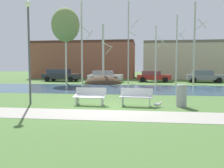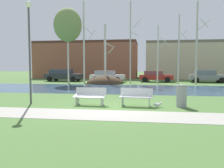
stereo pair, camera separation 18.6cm
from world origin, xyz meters
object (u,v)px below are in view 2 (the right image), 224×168
(seagull, at_px, (158,104))
(parked_hatch_third_red, at_px, (156,76))
(bench_right, at_px, (136,96))
(parked_wagon_fourth_grey, at_px, (207,76))
(trash_bin, at_px, (182,96))
(parked_van_nearest_dark, at_px, (63,75))
(streetlamp, at_px, (29,36))
(parked_sedan_second_white, at_px, (107,76))
(bench_left, at_px, (90,96))

(seagull, relative_size, parked_hatch_third_red, 0.11)
(bench_right, distance_m, parked_wagon_fourth_grey, 19.54)
(trash_bin, distance_m, parked_van_nearest_dark, 21.58)
(streetlamp, height_order, parked_sedan_second_white, streetlamp)
(parked_sedan_second_white, xyz_separation_m, parked_hatch_third_red, (5.98, 0.59, -0.02))
(trash_bin, relative_size, parked_wagon_fourth_grey, 0.24)
(streetlamp, bearing_deg, trash_bin, 1.01)
(parked_sedan_second_white, bearing_deg, parked_van_nearest_dark, 177.28)
(seagull, relative_size, parked_wagon_fourth_grey, 0.10)
(trash_bin, distance_m, parked_hatch_third_red, 18.02)
(bench_left, height_order, streetlamp, streetlamp)
(trash_bin, relative_size, streetlamp, 0.20)
(seagull, xyz_separation_m, parked_wagon_fourth_grey, (6.53, 18.20, 0.64))
(bench_right, bearing_deg, seagull, -10.21)
(bench_left, distance_m, parked_sedan_second_white, 17.60)
(bench_right, relative_size, seagull, 3.64)
(parked_wagon_fourth_grey, bearing_deg, bench_left, -118.78)
(parked_sedan_second_white, bearing_deg, streetlamp, -93.39)
(seagull, height_order, streetlamp, streetlamp)
(bench_left, bearing_deg, seagull, -3.19)
(bench_right, xyz_separation_m, seagull, (1.04, -0.19, -0.34))
(seagull, distance_m, parked_sedan_second_white, 18.49)
(trash_bin, bearing_deg, bench_right, -178.75)
(seagull, relative_size, streetlamp, 0.09)
(parked_wagon_fourth_grey, bearing_deg, parked_sedan_second_white, -177.43)
(parked_sedan_second_white, distance_m, parked_hatch_third_red, 6.01)
(parked_hatch_third_red, distance_m, parked_wagon_fourth_grey, 6.01)
(parked_van_nearest_dark, xyz_separation_m, parked_hatch_third_red, (11.74, 0.31, -0.09))
(bench_right, height_order, streetlamp, streetlamp)
(trash_bin, bearing_deg, bench_left, -179.40)
(seagull, bearing_deg, parked_van_nearest_dark, 122.03)
(bench_right, height_order, seagull, bench_right)
(bench_right, height_order, parked_wagon_fourth_grey, parked_wagon_fourth_grey)
(seagull, xyz_separation_m, parked_van_nearest_dark, (-11.22, 17.93, 0.68))
(trash_bin, xyz_separation_m, parked_wagon_fourth_grey, (5.40, 17.96, 0.22))
(bench_left, relative_size, trash_bin, 1.54)
(bench_right, distance_m, parked_hatch_third_red, 18.13)
(parked_hatch_third_red, bearing_deg, parked_wagon_fourth_grey, -0.47)
(bench_left, relative_size, streetlamp, 0.31)
(bench_left, distance_m, parked_wagon_fourth_grey, 20.55)
(streetlamp, relative_size, parked_wagon_fourth_grey, 1.21)
(bench_left, height_order, bench_right, same)
(streetlamp, xyz_separation_m, parked_hatch_third_red, (7.02, 18.15, -2.78))
(bench_left, height_order, trash_bin, trash_bin)
(trash_bin, distance_m, seagull, 1.23)
(seagull, distance_m, parked_van_nearest_dark, 21.16)
(streetlamp, distance_m, parked_van_nearest_dark, 18.64)
(seagull, xyz_separation_m, parked_hatch_third_red, (0.52, 18.25, 0.59))
(trash_bin, height_order, parked_hatch_third_red, parked_hatch_third_red)
(parked_wagon_fourth_grey, bearing_deg, bench_right, -112.80)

